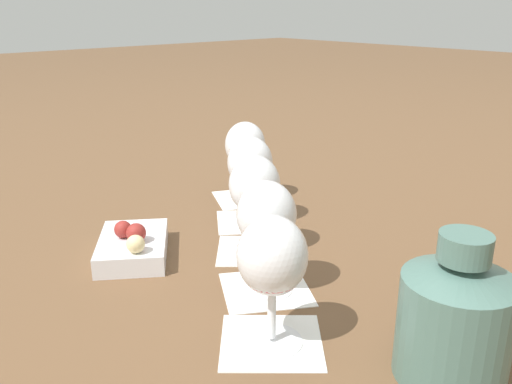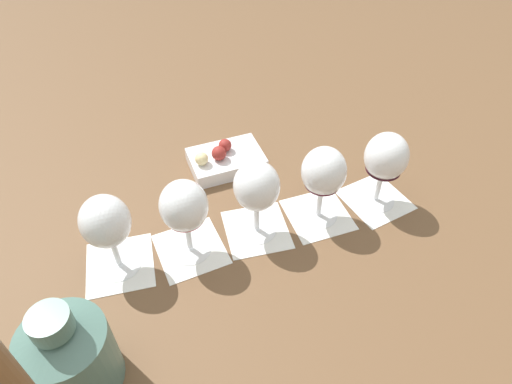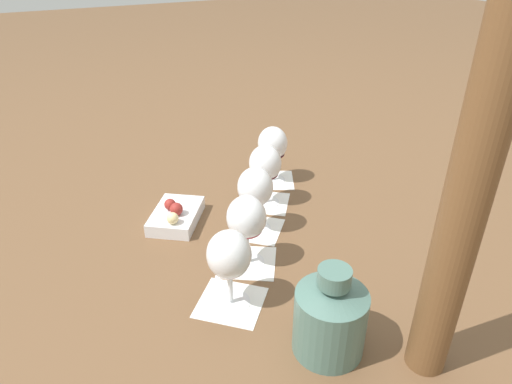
{
  "view_description": "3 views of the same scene",
  "coord_description": "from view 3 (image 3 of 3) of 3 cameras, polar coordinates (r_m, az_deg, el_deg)",
  "views": [
    {
      "loc": [
        -0.53,
        -0.59,
        0.38
      ],
      "look_at": [
        0.0,
        -0.0,
        0.1
      ],
      "focal_mm": 38.0,
      "sensor_mm": 36.0,
      "label": 1
    },
    {
      "loc": [
        0.31,
        -0.46,
        0.64
      ],
      "look_at": [
        0.0,
        -0.0,
        0.1
      ],
      "focal_mm": 32.0,
      "sensor_mm": 36.0,
      "label": 2
    },
    {
      "loc": [
        -0.4,
        -0.79,
        0.6
      ],
      "look_at": [
        0.0,
        -0.0,
        0.1
      ],
      "focal_mm": 32.0,
      "sensor_mm": 36.0,
      "label": 3
    }
  ],
  "objects": [
    {
      "name": "wine_glass_1",
      "position": [
        0.91,
        -1.2,
        -3.67
      ],
      "size": [
        0.08,
        0.08,
        0.16
      ],
      "color": "white",
      "rests_on": "tasting_card_1"
    },
    {
      "name": "tasting_card_4",
      "position": [
        1.28,
        2.0,
        1.52
      ],
      "size": [
        0.16,
        0.15,
        0.0
      ],
      "color": "white",
      "rests_on": "ground_plane"
    },
    {
      "name": "tasting_card_3",
      "position": [
        1.17,
        1.1,
        -1.29
      ],
      "size": [
        0.16,
        0.16,
        0.0
      ],
      "color": "white",
      "rests_on": "ground_plane"
    },
    {
      "name": "tasting_card_2",
      "position": [
        1.06,
        -0.04,
        -4.74
      ],
      "size": [
        0.16,
        0.16,
        0.0
      ],
      "color": "white",
      "rests_on": "ground_plane"
    },
    {
      "name": "ground_plane",
      "position": [
        1.07,
        -0.09,
        -4.65
      ],
      "size": [
        8.0,
        8.0,
        0.0
      ],
      "primitive_type": "plane",
      "color": "brown"
    },
    {
      "name": "tasting_card_0",
      "position": [
        0.88,
        -3.18,
        -13.59
      ],
      "size": [
        0.16,
        0.16,
        0.0
      ],
      "color": "white",
      "rests_on": "ground_plane"
    },
    {
      "name": "tasting_card_1",
      "position": [
        0.97,
        -1.14,
        -8.75
      ],
      "size": [
        0.16,
        0.16,
        0.0
      ],
      "color": "white",
      "rests_on": "ground_plane"
    },
    {
      "name": "wine_glass_3",
      "position": [
        1.12,
        1.15,
        3.21
      ],
      "size": [
        0.08,
        0.08,
        0.16
      ],
      "color": "white",
      "rests_on": "tasting_card_3"
    },
    {
      "name": "wine_glass_0",
      "position": [
        0.81,
        -3.38,
        -8.3
      ],
      "size": [
        0.08,
        0.08,
        0.16
      ],
      "color": "white",
      "rests_on": "tasting_card_0"
    },
    {
      "name": "snack_dish",
      "position": [
        1.1,
        -9.98,
        -2.88
      ],
      "size": [
        0.17,
        0.18,
        0.06
      ],
      "color": "silver",
      "rests_on": "ground_plane"
    },
    {
      "name": "wine_glass_4",
      "position": [
        1.23,
        2.08,
        5.75
      ],
      "size": [
        0.08,
        0.08,
        0.16
      ],
      "color": "white",
      "rests_on": "tasting_card_4"
    },
    {
      "name": "ceramic_vase",
      "position": [
        0.76,
        9.27,
        -15.01
      ],
      "size": [
        0.12,
        0.12,
        0.16
      ],
      "color": "#4C7066",
      "rests_on": "ground_plane"
    },
    {
      "name": "wine_glass_2",
      "position": [
        1.01,
        -0.05,
        0.06
      ],
      "size": [
        0.08,
        0.08,
        0.16
      ],
      "color": "white",
      "rests_on": "tasting_card_2"
    },
    {
      "name": "umbrella_pole",
      "position": [
        0.61,
        26.63,
        6.65
      ],
      "size": [
        0.06,
        0.06,
        0.79
      ],
      "color": "brown",
      "rests_on": "ground_plane"
    }
  ]
}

